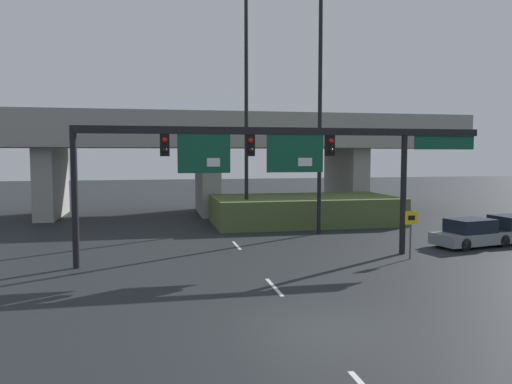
{
  "coord_description": "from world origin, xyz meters",
  "views": [
    {
      "loc": [
        -4.16,
        -12.81,
        4.77
      ],
      "look_at": [
        0.0,
        7.46,
        3.17
      ],
      "focal_mm": 35.0,
      "sensor_mm": 36.0,
      "label": 1
    }
  ],
  "objects_px": {
    "speed_limit_sign": "(411,227)",
    "highway_light_pole_far": "(320,88)",
    "signal_gantry": "(277,151)",
    "parked_sedan_near_right": "(472,234)",
    "highway_light_pole_near": "(246,99)"
  },
  "relations": [
    {
      "from": "parked_sedan_near_right",
      "to": "signal_gantry",
      "type": "bearing_deg",
      "value": 174.25
    },
    {
      "from": "speed_limit_sign",
      "to": "parked_sedan_near_right",
      "type": "distance_m",
      "value": 5.21
    },
    {
      "from": "signal_gantry",
      "to": "parked_sedan_near_right",
      "type": "bearing_deg",
      "value": 5.62
    },
    {
      "from": "signal_gantry",
      "to": "highway_light_pole_near",
      "type": "height_order",
      "value": "highway_light_pole_near"
    },
    {
      "from": "highway_light_pole_near",
      "to": "parked_sedan_near_right",
      "type": "xyz_separation_m",
      "value": [
        10.17,
        -8.64,
        -7.52
      ]
    },
    {
      "from": "speed_limit_sign",
      "to": "highway_light_pole_far",
      "type": "bearing_deg",
      "value": 102.83
    },
    {
      "from": "parked_sedan_near_right",
      "to": "highway_light_pole_near",
      "type": "bearing_deg",
      "value": 128.27
    },
    {
      "from": "speed_limit_sign",
      "to": "highway_light_pole_far",
      "type": "xyz_separation_m",
      "value": [
        -1.74,
        7.65,
        7.08
      ]
    },
    {
      "from": "speed_limit_sign",
      "to": "highway_light_pole_near",
      "type": "relative_size",
      "value": 0.14
    },
    {
      "from": "highway_light_pole_near",
      "to": "parked_sedan_near_right",
      "type": "distance_m",
      "value": 15.32
    },
    {
      "from": "highway_light_pole_far",
      "to": "parked_sedan_near_right",
      "type": "bearing_deg",
      "value": -40.42
    },
    {
      "from": "signal_gantry",
      "to": "parked_sedan_near_right",
      "type": "height_order",
      "value": "signal_gantry"
    },
    {
      "from": "signal_gantry",
      "to": "highway_light_pole_near",
      "type": "xyz_separation_m",
      "value": [
        0.41,
        9.68,
        3.31
      ]
    },
    {
      "from": "highway_light_pole_near",
      "to": "highway_light_pole_far",
      "type": "xyz_separation_m",
      "value": [
        3.78,
        -3.2,
        0.37
      ]
    },
    {
      "from": "highway_light_pole_far",
      "to": "parked_sedan_near_right",
      "type": "relative_size",
      "value": 3.64
    }
  ]
}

